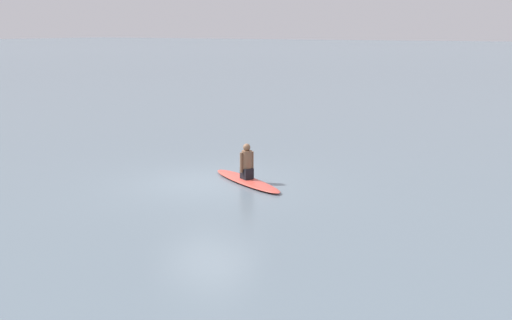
{
  "coord_description": "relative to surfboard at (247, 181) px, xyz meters",
  "views": [
    {
      "loc": [
        -14.37,
        -10.19,
        4.27
      ],
      "look_at": [
        0.77,
        -1.08,
        0.63
      ],
      "focal_mm": 45.34,
      "sensor_mm": 36.0,
      "label": 1
    }
  ],
  "objects": [
    {
      "name": "ground_plane",
      "position": [
        -0.56,
        0.91,
        -0.06
      ],
      "size": [
        400.0,
        400.0,
        0.0
      ],
      "primitive_type": "plane",
      "color": "slate"
    },
    {
      "name": "surfboard",
      "position": [
        0.0,
        0.0,
        0.0
      ],
      "size": [
        2.11,
        3.21,
        0.12
      ],
      "primitive_type": "ellipsoid",
      "rotation": [
        0.0,
        0.0,
        1.08
      ],
      "color": "#D84C3F",
      "rests_on": "ground"
    },
    {
      "name": "person_paddler",
      "position": [
        -0.0,
        0.0,
        0.51
      ],
      "size": [
        0.42,
        0.41,
        0.99
      ],
      "rotation": [
        0.0,
        0.0,
        1.08
      ],
      "color": "black",
      "rests_on": "surfboard"
    }
  ]
}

